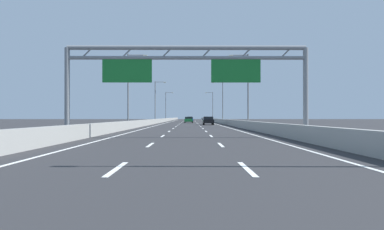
{
  "coord_description": "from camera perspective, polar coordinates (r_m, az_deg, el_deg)",
  "views": [
    {
      "loc": [
        0.23,
        1.87,
        1.45
      ],
      "look_at": [
        0.66,
        83.31,
        1.79
      ],
      "focal_mm": 36.07,
      "sensor_mm": 36.0,
      "label": 1
    }
  ],
  "objects": [
    {
      "name": "lane_dash_left_14",
      "position": [
        127.66,
        -1.22,
        -0.89
      ],
      "size": [
        0.16,
        3.0,
        0.01
      ],
      "primitive_type": "cube",
      "color": "white",
      "rests_on": "ground_plane"
    },
    {
      "name": "lane_dash_right_1",
      "position": [
        10.85,
        8.11,
        -7.88
      ],
      "size": [
        0.16,
        3.0,
        0.01
      ],
      "primitive_type": "cube",
      "color": "white",
      "rests_on": "ground_plane"
    },
    {
      "name": "lane_dash_right_8",
      "position": [
        73.66,
        0.92,
        -1.36
      ],
      "size": [
        0.16,
        3.0,
        0.01
      ],
      "primitive_type": "cube",
      "color": "white",
      "rests_on": "ground_plane"
    },
    {
      "name": "barrier_right",
      "position": [
        108.34,
        3.22,
        -0.76
      ],
      "size": [
        0.45,
        220.0,
        0.95
      ],
      "color": "#9E9E99",
      "rests_on": "ground_plane"
    },
    {
      "name": "streetlamp_left_distant",
      "position": [
        126.4,
        -3.8,
        1.55
      ],
      "size": [
        2.58,
        0.28,
        9.5
      ],
      "color": "slate",
      "rests_on": "ground_plane"
    },
    {
      "name": "lane_dash_left_1",
      "position": [
        10.92,
        -11.11,
        -7.82
      ],
      "size": [
        0.16,
        3.0,
        0.01
      ],
      "primitive_type": "cube",
      "color": "white",
      "rests_on": "ground_plane"
    },
    {
      "name": "lane_dash_left_13",
      "position": [
        118.66,
        -1.29,
        -0.94
      ],
      "size": [
        0.16,
        3.0,
        0.01
      ],
      "primitive_type": "cube",
      "color": "white",
      "rests_on": "ground_plane"
    },
    {
      "name": "lane_dash_right_6",
      "position": [
        55.67,
        1.31,
        -1.73
      ],
      "size": [
        0.16,
        3.0,
        0.01
      ],
      "primitive_type": "cube",
      "color": "white",
      "rests_on": "ground_plane"
    },
    {
      "name": "streetlamp_left_far",
      "position": [
        88.17,
        -5.32,
        2.33
      ],
      "size": [
        2.58,
        0.28,
        9.5
      ],
      "color": "slate",
      "rests_on": "ground_plane"
    },
    {
      "name": "lane_dash_right_11",
      "position": [
        100.66,
        0.59,
        -1.06
      ],
      "size": [
        0.16,
        3.0,
        0.01
      ],
      "primitive_type": "cube",
      "color": "white",
      "rests_on": "ground_plane"
    },
    {
      "name": "lane_dash_left_5",
      "position": [
        46.7,
        -2.8,
        -2.01
      ],
      "size": [
        0.16,
        3.0,
        0.01
      ],
      "primitive_type": "cube",
      "color": "white",
      "rests_on": "ground_plane"
    },
    {
      "name": "lane_dash_right_14",
      "position": [
        127.65,
        0.4,
        -0.89
      ],
      "size": [
        0.16,
        3.0,
        0.01
      ],
      "primitive_type": "cube",
      "color": "white",
      "rests_on": "ground_plane"
    },
    {
      "name": "red_car",
      "position": [
        137.26,
        -0.33,
        -0.53
      ],
      "size": [
        1.89,
        4.2,
        1.47
      ],
      "color": "red",
      "rests_on": "ground_plane"
    },
    {
      "name": "barrier_left",
      "position": [
        108.37,
        -4.08,
        -0.76
      ],
      "size": [
        0.45,
        220.0,
        0.95
      ],
      "color": "#9E9E99",
      "rests_on": "ground_plane"
    },
    {
      "name": "lane_dash_right_13",
      "position": [
        118.65,
        0.45,
        -0.94
      ],
      "size": [
        0.16,
        3.0,
        0.01
      ],
      "primitive_type": "cube",
      "color": "white",
      "rests_on": "ground_plane"
    },
    {
      "name": "streetlamp_right_far",
      "position": [
        88.13,
        4.41,
        2.33
      ],
      "size": [
        2.58,
        0.28,
        9.5
      ],
      "color": "slate",
      "rests_on": "ground_plane"
    },
    {
      "name": "lane_dash_left_2",
      "position": [
        19.79,
        -6.21,
        -4.42
      ],
      "size": [
        0.16,
        3.0,
        0.01
      ],
      "primitive_type": "cube",
      "color": "white",
      "rests_on": "ground_plane"
    },
    {
      "name": "lane_dash_left_10",
      "position": [
        91.67,
        -1.58,
        -1.14
      ],
      "size": [
        0.16,
        3.0,
        0.01
      ],
      "primitive_type": "cube",
      "color": "white",
      "rests_on": "ground_plane"
    },
    {
      "name": "lane_dash_right_7",
      "position": [
        64.67,
        1.09,
        -1.52
      ],
      "size": [
        0.16,
        3.0,
        0.01
      ],
      "primitive_type": "cube",
      "color": "white",
      "rests_on": "ground_plane"
    },
    {
      "name": "lane_dash_left_11",
      "position": [
        100.66,
        -1.46,
        -1.06
      ],
      "size": [
        0.16,
        3.0,
        0.01
      ],
      "primitive_type": "cube",
      "color": "white",
      "rests_on": "ground_plane"
    },
    {
      "name": "lane_dash_right_3",
      "position": [
        28.71,
        2.84,
        -3.12
      ],
      "size": [
        0.16,
        3.0,
        0.01
      ],
      "primitive_type": "cube",
      "color": "white",
      "rests_on": "ground_plane"
    },
    {
      "name": "lane_dash_left_17",
      "position": [
        154.65,
        -1.06,
        -0.78
      ],
      "size": [
        0.16,
        3.0,
        0.01
      ],
      "primitive_type": "cube",
      "color": "white",
      "rests_on": "ground_plane"
    },
    {
      "name": "edge_line_left",
      "position": [
        86.32,
        -3.95,
        -1.2
      ],
      "size": [
        0.16,
        176.0,
        0.01
      ],
      "primitive_type": "cube",
      "color": "white",
      "rests_on": "ground_plane"
    },
    {
      "name": "lane_dash_right_12",
      "position": [
        109.65,
        0.51,
        -1.0
      ],
      "size": [
        0.16,
        3.0,
        0.01
      ],
      "primitive_type": "cube",
      "color": "white",
      "rests_on": "ground_plane"
    },
    {
      "name": "lane_dash_left_6",
      "position": [
        55.69,
        -2.4,
        -1.72
      ],
      "size": [
        0.16,
        3.0,
        0.01
      ],
      "primitive_type": "cube",
      "color": "white",
      "rests_on": "ground_plane"
    },
    {
      "name": "streetlamp_left_mid",
      "position": [
        50.13,
        -9.16,
        4.28
      ],
      "size": [
        2.58,
        0.28,
        9.5
      ],
      "color": "slate",
      "rests_on": "ground_plane"
    },
    {
      "name": "lane_dash_right_2",
      "position": [
        19.75,
        4.27,
        -4.43
      ],
      "size": [
        0.16,
        3.0,
        0.01
      ],
      "primitive_type": "cube",
      "color": "white",
      "rests_on": "ground_plane"
    },
    {
      "name": "blue_car",
      "position": [
        105.36,
        -0.33,
        -0.63
      ],
      "size": [
        1.85,
        4.6,
        1.4
      ],
      "color": "#2347AD",
      "rests_on": "ground_plane"
    },
    {
      "name": "ground_plane",
      "position": [
        98.14,
        -0.44,
        -1.09
      ],
      "size": [
        260.0,
        260.0,
        0.0
      ],
      "primitive_type": "plane",
      "color": "#2D2D30"
    },
    {
      "name": "lane_dash_right_17",
      "position": [
        154.65,
        0.28,
        -0.78
      ],
      "size": [
        0.16,
        3.0,
        0.01
      ],
      "primitive_type": "cube",
      "color": "white",
      "rests_on": "ground_plane"
    },
    {
      "name": "lane_dash_right_10",
      "position": [
        91.66,
        0.68,
        -1.14
      ],
      "size": [
        0.16,
        3.0,
        0.01
      ],
      "primitive_type": "cube",
      "color": "white",
      "rests_on": "ground_plane"
    },
    {
      "name": "lane_dash_left_8",
      "position": [
        73.68,
        -1.89,
        -1.36
      ],
      "size": [
        0.16,
        3.0,
        0.01
      ],
      "primitive_type": "cube",
      "color": "white",
      "rests_on": "ground_plane"
    },
    {
      "name": "lane_dash_left_9",
      "position": [
        82.67,
        -1.71,
        -1.24
      ],
      "size": [
        0.16,
        3.0,
        0.01
      ],
      "primitive_type": "cube",
      "color": "white",
      "rests_on": "ground_plane"
    },
    {
      "name": "lane_dash_left_4",
      "position": [
        37.72,
        -3.39,
        -2.43
      ],
      "size": [
        0.16,
        3.0,
        0.01
      ],
      "primitive_type": "cube",
      "color": "white",
      "rests_on": "ground_plane"
    },
    {
      "name": "lane_dash_right_15",
      "position": [
        136.65,
        0.35,
        -0.85
      ],
      "size": [
        0.16,
        3.0,
        0.01
      ],
      "primitive_type": "cube",
      "color": "white",
      "rests_on": "ground_plane"
    },
    {
      "name": "black_car",
      "position": [
        67.95,
        2.41,
        -0.83
      ],
      "size": [
        1.84,
        4.53,
        1.46
      ],
      "color": "black",
      "rests_on": "ground_plane"
    },
    {
      "name": "lane_dash_right_5",
      "position": [
        46.68,
        1.62,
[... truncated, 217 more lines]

